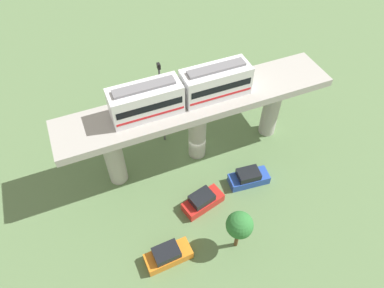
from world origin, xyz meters
TOP-DOWN VIEW (x-y plane):
  - ground_plane at (0.00, 0.00)m, footprint 120.00×120.00m
  - viaduct at (0.00, 0.00)m, footprint 5.20×28.00m
  - train at (0.00, 1.65)m, footprint 2.64×13.55m
  - parked_car_orange at (-10.52, 7.32)m, footprint 1.97×4.27m
  - parked_car_blue at (-5.77, -3.46)m, footprint 2.25×4.37m
  - parked_car_red at (-6.54, 2.18)m, footprint 2.74×4.51m
  - tree_near_viaduct at (-11.64, 1.03)m, footprint 2.41×2.41m
  - signal_post at (3.40, 2.67)m, footprint 0.44×0.28m

SIDE VIEW (x-z plane):
  - ground_plane at x=0.00m, z-range 0.00..0.00m
  - parked_car_orange at x=-10.52m, z-range -0.14..1.62m
  - parked_car_blue at x=-5.77m, z-range -0.14..1.62m
  - parked_car_red at x=-6.54m, z-range -0.14..1.62m
  - tree_near_viaduct at x=-11.64m, z-range 1.21..6.18m
  - signal_post at x=3.40m, z-range 0.53..11.33m
  - viaduct at x=0.00m, z-range 2.03..10.23m
  - train at x=0.00m, z-range 8.11..11.35m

